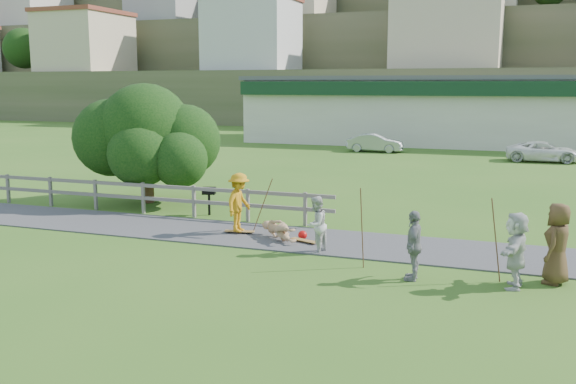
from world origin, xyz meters
name	(u,v)px	position (x,y,z in m)	size (l,w,h in m)	color
ground	(201,245)	(0.00, 0.00, 0.00)	(260.00, 260.00, 0.00)	#33631C
path	(224,233)	(0.00, 1.50, 0.02)	(34.00, 3.00, 0.04)	#3D3C3F
fence	(128,192)	(-4.62, 3.30, 0.72)	(15.05, 0.10, 1.10)	slate
strip_mall	(462,110)	(4.00, 34.94, 2.58)	(32.50, 10.75, 5.10)	beige
hillside	(472,20)	(0.00, 91.31, 14.41)	(220.00, 67.00, 47.50)	#424F2E
skater_rider	(239,206)	(0.49, 1.53, 0.89)	(1.15, 0.66, 1.78)	#C38312
skater_fallen	(279,230)	(1.90, 1.22, 0.31)	(1.69, 0.40, 0.62)	tan
spectator_a	(316,225)	(3.33, 0.23, 0.78)	(0.76, 0.59, 1.55)	beige
spectator_b	(414,245)	(6.17, -1.26, 0.82)	(0.96, 0.40, 1.64)	gray
spectator_c	(557,244)	(9.27, -0.44, 0.93)	(0.91, 0.59, 1.87)	#523A21
spectator_d	(516,250)	(8.39, -1.08, 0.86)	(1.60, 0.51, 1.73)	beige
car_silver	(375,143)	(-0.85, 26.59, 0.61)	(1.29, 3.70, 1.22)	#A4A8AB
car_white	(544,152)	(9.65, 24.50, 0.59)	(1.96, 4.25, 1.18)	white
tree	(146,154)	(-5.03, 5.21, 1.87)	(5.65, 5.65, 3.74)	black
bbq	(209,201)	(-1.70, 3.84, 0.49)	(0.45, 0.34, 0.97)	black
longboard_rider	(239,233)	(0.49, 1.53, 0.05)	(0.91, 0.22, 0.10)	olive
longboard_fallen	(304,242)	(2.70, 1.12, 0.05)	(0.88, 0.22, 0.10)	olive
helmet	(303,235)	(2.50, 1.57, 0.13)	(0.27, 0.27, 0.27)	#B90C0B
pole_rider	(263,204)	(1.09, 1.93, 0.91)	(0.03, 0.03, 1.83)	brown
pole_spec_left	(362,228)	(4.80, -0.67, 1.00)	(0.03, 0.03, 2.00)	brown
pole_spec_right	(496,240)	(7.95, -0.75, 0.98)	(0.03, 0.03, 1.96)	brown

